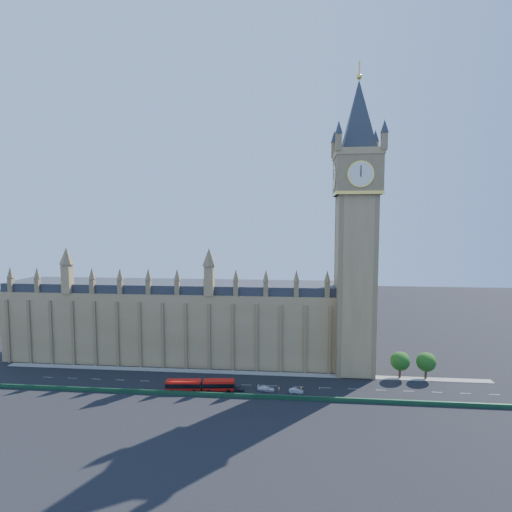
# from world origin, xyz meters

# --- Properties ---
(ground) EXTENTS (400.00, 400.00, 0.00)m
(ground) POSITION_xyz_m (0.00, 0.00, 0.00)
(ground) COLOR black
(ground) RESTS_ON ground
(palace_westminster) EXTENTS (120.00, 20.00, 28.00)m
(palace_westminster) POSITION_xyz_m (-25.00, 22.00, 13.86)
(palace_westminster) COLOR olive
(palace_westminster) RESTS_ON ground
(elizabeth_tower) EXTENTS (20.59, 20.59, 105.00)m
(elizabeth_tower) POSITION_xyz_m (38.00, 13.99, 54.56)
(elizabeth_tower) COLOR olive
(elizabeth_tower) RESTS_ON ground
(bridge_parapet) EXTENTS (160.00, 0.60, 1.20)m
(bridge_parapet) POSITION_xyz_m (0.00, -9.00, 0.60)
(bridge_parapet) COLOR #1E4C2D
(bridge_parapet) RESTS_ON ground
(kerb_north) EXTENTS (160.00, 3.00, 0.16)m
(kerb_north) POSITION_xyz_m (0.00, 9.50, 0.08)
(kerb_north) COLOR gray
(kerb_north) RESTS_ON ground
(tree_east_near) EXTENTS (6.00, 6.00, 8.50)m
(tree_east_near) POSITION_xyz_m (52.22, 10.08, 5.64)
(tree_east_near) COLOR #382619
(tree_east_near) RESTS_ON ground
(tree_east_far) EXTENTS (6.00, 6.00, 8.50)m
(tree_east_far) POSITION_xyz_m (60.22, 10.08, 5.64)
(tree_east_far) COLOR #382619
(tree_east_far) RESTS_ON ground
(red_bus) EXTENTS (20.13, 5.03, 3.39)m
(red_bus) POSITION_xyz_m (-8.92, -5.96, 1.79)
(red_bus) COLOR red
(red_bus) RESTS_ON ground
(car_grey) EXTENTS (4.35, 1.81, 1.47)m
(car_grey) POSITION_xyz_m (1.57, -4.34, 0.74)
(car_grey) COLOR #38393F
(car_grey) RESTS_ON ground
(car_silver) EXTENTS (4.30, 1.93, 1.37)m
(car_silver) POSITION_xyz_m (19.07, -4.51, 0.69)
(car_silver) COLOR #ADAFB5
(car_silver) RESTS_ON ground
(car_white) EXTENTS (5.40, 2.76, 1.50)m
(car_white) POSITION_xyz_m (10.33, -3.87, 0.75)
(car_white) COLOR silver
(car_white) RESTS_ON ground
(cone_a) EXTENTS (0.57, 0.57, 0.76)m
(cone_a) POSITION_xyz_m (20.58, -1.26, 0.37)
(cone_a) COLOR black
(cone_a) RESTS_ON ground
(cone_b) EXTENTS (0.54, 0.54, 0.67)m
(cone_b) POSITION_xyz_m (14.00, -2.67, 0.33)
(cone_b) COLOR black
(cone_b) RESTS_ON ground
(cone_c) EXTENTS (0.56, 0.56, 0.68)m
(cone_c) POSITION_xyz_m (14.00, -2.10, 0.34)
(cone_c) COLOR black
(cone_c) RESTS_ON ground
(cone_d) EXTENTS (0.40, 0.40, 0.63)m
(cone_d) POSITION_xyz_m (26.07, -1.04, 0.31)
(cone_d) COLOR black
(cone_d) RESTS_ON ground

